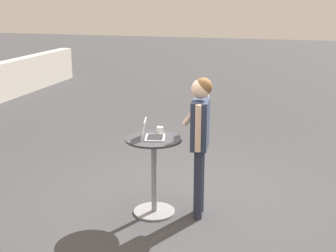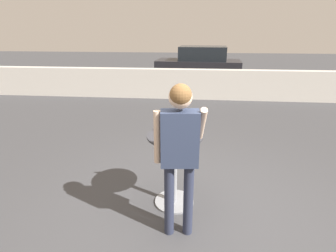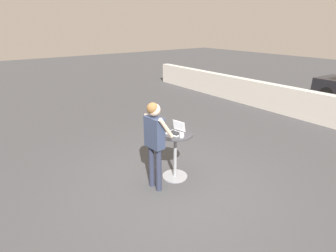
# 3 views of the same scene
# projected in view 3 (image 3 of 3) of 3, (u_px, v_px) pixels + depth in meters

# --- Properties ---
(ground_plane) EXTENTS (50.00, 50.00, 0.00)m
(ground_plane) POSITION_uv_depth(u_px,v_px,m) (174.00, 188.00, 5.23)
(ground_plane) COLOR #3D3D3F
(pavement_kerb) EXTENTS (17.38, 0.35, 0.99)m
(pavement_kerb) POSITION_uv_depth(u_px,v_px,m) (324.00, 109.00, 8.46)
(pavement_kerb) COLOR beige
(pavement_kerb) RESTS_ON ground_plane
(cafe_table) EXTENTS (0.70, 0.70, 1.00)m
(cafe_table) POSITION_uv_depth(u_px,v_px,m) (175.00, 151.00, 5.40)
(cafe_table) COLOR gray
(cafe_table) RESTS_ON ground_plane
(laptop) EXTENTS (0.35, 0.34, 0.24)m
(laptop) POSITION_uv_depth(u_px,v_px,m) (176.00, 131.00, 5.27)
(laptop) COLOR silver
(laptop) RESTS_ON cafe_table
(coffee_mug) EXTENTS (0.12, 0.08, 0.09)m
(coffee_mug) POSITION_uv_depth(u_px,v_px,m) (182.00, 135.00, 5.07)
(coffee_mug) COLOR white
(coffee_mug) RESTS_ON cafe_table
(standing_person) EXTENTS (0.54, 0.41, 1.77)m
(standing_person) POSITION_uv_depth(u_px,v_px,m) (154.00, 135.00, 4.83)
(standing_person) COLOR #282D42
(standing_person) RESTS_ON ground_plane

